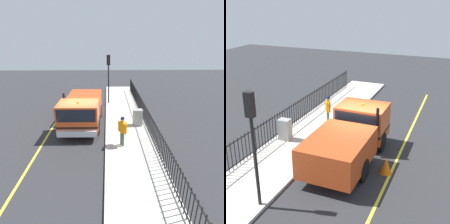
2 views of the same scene
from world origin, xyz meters
The scene contains 9 objects.
ground_plane centered at (0.00, 0.00, 0.00)m, with size 51.67×51.67×0.00m, color #2B2B2D.
sidewalk_slab centered at (3.05, 0.00, 0.07)m, with size 2.85×23.49×0.14m, color #B7B2A8.
lane_marking centered at (-2.01, 0.00, 0.00)m, with size 0.12×21.14×0.01m, color yellow.
work_truck centered at (0.03, 0.76, 1.22)m, with size 2.49×5.95×2.49m.
worker_standing centered at (2.56, -2.23, 1.19)m, with size 0.46×0.53×1.72m.
iron_fence centered at (4.34, 0.00, 0.80)m, with size 0.04×20.00×1.31m.
traffic_light_near centered at (1.86, 5.44, 3.15)m, with size 0.32×0.24×4.26m.
utility_cabinet centered at (3.80, 0.45, 0.70)m, with size 0.60×0.46×1.13m, color gray.
traffic_cone centered at (-1.81, 1.47, 0.36)m, with size 0.51×0.51×0.73m, color orange.
Camera 1 is at (1.78, -11.79, 5.75)m, focal length 31.45 mm.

